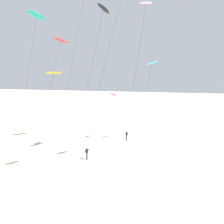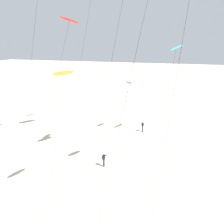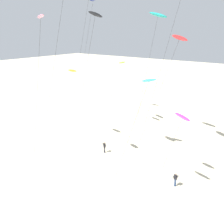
# 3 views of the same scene
# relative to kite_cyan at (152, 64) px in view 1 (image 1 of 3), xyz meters

# --- Properties ---
(ground_plane) EXTENTS (260.00, 260.00, 0.00)m
(ground_plane) POSITION_rel_kite_cyan_xyz_m (-6.49, -2.64, -12.68)
(ground_plane) COLOR beige
(kite_cyan) EXTENTS (6.38, 2.35, 13.30)m
(kite_cyan) POSITION_rel_kite_cyan_xyz_m (0.00, 0.00, 0.00)
(kite_cyan) COLOR #33BFE0
(kite_cyan) RESTS_ON ground
(kite_magenta) EXTENTS (3.65, 1.18, 8.17)m
(kite_magenta) POSITION_rel_kite_cyan_xyz_m (0.86, 6.48, -4.99)
(kite_magenta) COLOR #D8339E
(kite_magenta) RESTS_ON ground
(kite_pink) EXTENTS (6.57, 2.32, 19.13)m
(kite_pink) POSITION_rel_kite_cyan_xyz_m (-13.24, -1.67, 5.84)
(kite_pink) COLOR pink
(kite_pink) RESTS_ON ground
(kite_red) EXTENTS (8.13, 2.94, 16.91)m
(kite_red) POSITION_rel_kite_cyan_xyz_m (-3.49, 13.61, 3.56)
(kite_red) COLOR red
(kite_red) RESTS_ON ground
(kite_black) EXTENTS (8.02, 2.49, 19.76)m
(kite_black) POSITION_rel_kite_cyan_xyz_m (-10.31, 4.23, 6.31)
(kite_black) COLOR black
(kite_black) RESTS_ON ground
(kite_orange) EXTENTS (3.97, 1.35, 11.53)m
(kite_orange) POSITION_rel_kite_cyan_xyz_m (-17.73, 7.18, -1.46)
(kite_orange) COLOR orange
(kite_orange) RESTS_ON ground
(kite_teal) EXTENTS (6.11, 2.10, 20.12)m
(kite_teal) POSITION_rel_kite_cyan_xyz_m (-7.83, 15.17, 6.66)
(kite_teal) COLOR teal
(kite_teal) RESTS_ON ground
(kite_flyer_nearest) EXTENTS (0.65, 0.63, 1.67)m
(kite_flyer_nearest) POSITION_rel_kite_cyan_xyz_m (-10.81, 6.42, -11.79)
(kite_flyer_nearest) COLOR #33333D
(kite_flyer_nearest) RESTS_ON ground
(kite_flyer_middle) EXTENTS (0.62, 0.60, 1.67)m
(kite_flyer_middle) POSITION_rel_kite_cyan_xyz_m (1.50, 4.34, -11.79)
(kite_flyer_middle) COLOR navy
(kite_flyer_middle) RESTS_ON ground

